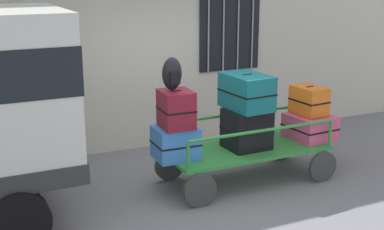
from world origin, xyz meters
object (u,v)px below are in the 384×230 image
luggage_cart (246,154)px  suitcase_left_bottom (176,143)px  suitcase_center_bottom (310,127)px  backpack (172,74)px  suitcase_left_middle (176,109)px  suitcase_midleft_middle (247,92)px  suitcase_center_middle (309,100)px  suitcase_midleft_bottom (247,129)px

luggage_cart → suitcase_left_bottom: (-1.11, 0.04, 0.33)m
suitcase_center_bottom → backpack: bearing=178.3°
suitcase_left_middle → suitcase_midleft_middle: bearing=1.4°
suitcase_center_middle → suitcase_center_bottom: bearing=-90.0°
suitcase_center_middle → luggage_cart: bearing=-178.4°
suitcase_midleft_middle → backpack: 1.20m
luggage_cart → suitcase_midleft_bottom: size_ratio=3.97×
suitcase_left_bottom → suitcase_center_bottom: bearing=-1.7°
backpack → suitcase_left_bottom: bearing=-2.9°
luggage_cart → suitcase_center_middle: suitcase_center_middle is taller
suitcase_left_middle → suitcase_midleft_bottom: size_ratio=0.82×
suitcase_left_middle → suitcase_midleft_bottom: suitcase_left_middle is taller
luggage_cart → suitcase_midleft_bottom: suitcase_midleft_bottom is taller
suitcase_midleft_bottom → suitcase_left_middle: bearing=179.8°
suitcase_left_middle → backpack: 0.48m
suitcase_left_bottom → suitcase_center_bottom: (2.22, -0.06, -0.04)m
suitcase_center_bottom → suitcase_center_middle: 0.41m
luggage_cart → suitcase_center_middle: bearing=1.6°
suitcase_left_middle → suitcase_midleft_bottom: bearing=-0.2°
luggage_cart → backpack: 1.73m
suitcase_left_bottom → suitcase_left_middle: (0.00, -0.03, 0.48)m
suitcase_left_middle → suitcase_center_bottom: 2.28m
suitcase_center_bottom → backpack: backpack is taller
luggage_cart → suitcase_center_middle: 1.31m
suitcase_center_bottom → suitcase_center_middle: bearing=90.0°
suitcase_midleft_bottom → suitcase_left_bottom: bearing=178.3°
luggage_cart → suitcase_center_bottom: 1.15m
suitcase_left_bottom → backpack: backpack is taller
suitcase_center_bottom → luggage_cart: bearing=178.7°
suitcase_left_bottom → suitcase_center_middle: size_ratio=1.05×
suitcase_center_middle → backpack: backpack is taller
luggage_cart → backpack: size_ratio=5.62×
suitcase_left_bottom → suitcase_left_middle: size_ratio=1.16×
suitcase_midleft_bottom → suitcase_center_bottom: bearing=-1.7°
suitcase_left_middle → backpack: (-0.04, 0.03, 0.48)m
suitcase_left_bottom → suitcase_left_middle: bearing=-90.0°
luggage_cart → suitcase_center_bottom: size_ratio=3.47×
suitcase_midleft_bottom → suitcase_center_bottom: size_ratio=0.87×
suitcase_left_middle → suitcase_midleft_middle: (1.11, 0.03, 0.12)m
luggage_cart → suitcase_left_middle: 1.37m
suitcase_left_bottom → suitcase_midleft_bottom: size_ratio=0.95×
suitcase_left_bottom → suitcase_midleft_bottom: 1.11m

